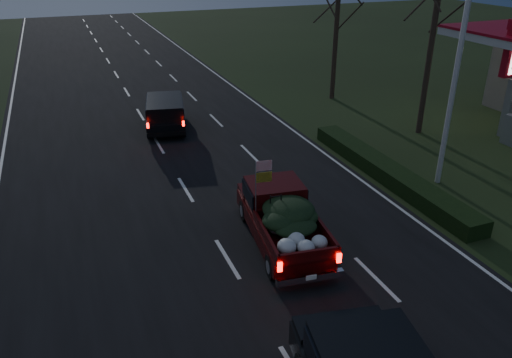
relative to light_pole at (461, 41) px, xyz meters
name	(u,v)px	position (x,y,z in m)	size (l,w,h in m)	color
ground	(227,259)	(-9.50, -2.00, -5.48)	(120.00, 120.00, 0.00)	black
road_asphalt	(227,259)	(-9.50, -2.00, -5.47)	(14.00, 120.00, 0.02)	black
hedge_row	(387,172)	(-1.70, 1.00, -5.18)	(1.00, 10.00, 0.60)	black
light_pole	(461,41)	(0.00, 0.00, 0.00)	(0.50, 0.90, 9.16)	silver
bare_tree_far	(338,9)	(2.00, 12.00, -0.25)	(3.60, 3.60, 7.00)	black
pickup_truck	(282,215)	(-7.57, -1.68, -4.53)	(2.44, 5.03, 2.54)	#3D0808
lead_suv	(165,111)	(-8.65, 10.24, -4.53)	(2.67, 4.66, 1.26)	black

